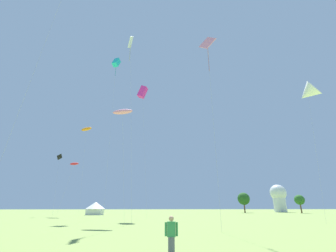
# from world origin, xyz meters

# --- Properties ---
(kite_pink_parafoil) EXTENTS (3.56, 2.30, 16.54)m
(kite_pink_parafoil) POSITION_xyz_m (-7.41, 28.37, 16.03)
(kite_pink_parafoil) COLOR pink
(kite_pink_parafoil) RESTS_ON ground
(kite_orange_parafoil) EXTENTS (4.17, 3.59, 23.68)m
(kite_orange_parafoil) POSITION_xyz_m (-21.13, 58.36, 22.97)
(kite_orange_parafoil) COLOR orange
(kite_orange_parafoil) RESTS_ON ground
(kite_white_delta) EXTENTS (4.52, 4.69, 21.81)m
(kite_white_delta) POSITION_xyz_m (22.86, 26.86, 19.88)
(kite_white_delta) COLOR white
(kite_white_delta) RESTS_ON ground
(kite_cyan_box) EXTENTS (2.05, 3.56, 37.90)m
(kite_cyan_box) POSITION_xyz_m (-12.04, 45.02, 36.45)
(kite_cyan_box) COLOR #1EB7CC
(kite_cyan_box) RESTS_ON ground
(kite_black_diamond) EXTENTS (1.83, 3.05, 14.93)m
(kite_black_diamond) POSITION_xyz_m (-25.87, 54.68, 13.81)
(kite_black_diamond) COLOR black
(kite_black_diamond) RESTS_ON ground
(kite_red_parafoil) EXTENTS (3.08, 2.26, 12.16)m
(kite_red_parafoil) POSITION_xyz_m (-20.79, 50.88, 11.71)
(kite_red_parafoil) COLOR red
(kite_red_parafoil) RESTS_ON ground
(kite_magenta_box) EXTENTS (3.17, 1.99, 29.07)m
(kite_magenta_box) POSITION_xyz_m (-5.06, 43.42, 27.55)
(kite_magenta_box) COLOR #E02DA3
(kite_magenta_box) RESTS_ON ground
(kite_white_diamond) EXTENTS (2.24, 2.81, 31.18)m
(kite_white_diamond) POSITION_xyz_m (-6.94, 28.93, 29.36)
(kite_white_diamond) COLOR white
(kite_white_diamond) RESTS_ON ground
(kite_pink_diamond) EXTENTS (1.89, 2.82, 22.82)m
(kite_pink_diamond) POSITION_xyz_m (3.84, 18.31, 21.21)
(kite_pink_diamond) COLOR pink
(kite_pink_diamond) RESTS_ON ground
(person_spectator) EXTENTS (0.57, 0.28, 1.73)m
(person_spectator) POSITION_xyz_m (-2.06, 5.87, 0.85)
(person_spectator) COLOR #565B66
(person_spectator) RESTS_ON ground
(festival_tent_right) EXTENTS (5.18, 5.18, 3.36)m
(festival_tent_right) POSITION_xyz_m (-17.34, 62.85, 1.86)
(festival_tent_right) COLOR white
(festival_tent_right) RESTS_ON ground
(observatory_dome) EXTENTS (6.40, 6.40, 10.80)m
(observatory_dome) POSITION_xyz_m (50.59, 89.08, 6.01)
(observatory_dome) COLOR white
(observatory_dome) RESTS_ON ground
(tree_distant_left) EXTENTS (3.33, 3.33, 6.01)m
(tree_distant_left) POSITION_xyz_m (49.28, 73.93, 4.30)
(tree_distant_left) COLOR brown
(tree_distant_left) RESTS_ON ground
(tree_distant_right) EXTENTS (4.48, 4.48, 7.17)m
(tree_distant_right) POSITION_xyz_m (32.85, 82.39, 4.91)
(tree_distant_right) COLOR brown
(tree_distant_right) RESTS_ON ground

